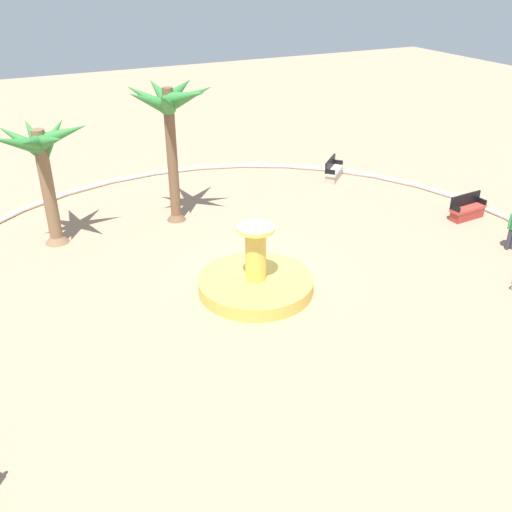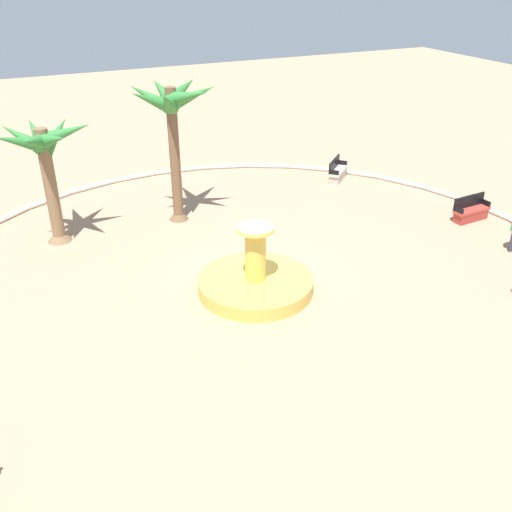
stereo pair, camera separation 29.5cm
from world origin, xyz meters
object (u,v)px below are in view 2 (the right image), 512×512
(palm_tree_near_fountain, at_px, (172,114))
(palm_tree_by_curb, at_px, (44,155))
(fountain, at_px, (255,282))
(bench_west, at_px, (471,212))
(bench_east, at_px, (337,173))

(palm_tree_near_fountain, height_order, palm_tree_by_curb, palm_tree_near_fountain)
(fountain, relative_size, palm_tree_by_curb, 0.81)
(palm_tree_by_curb, height_order, bench_west, palm_tree_by_curb)
(bench_west, bearing_deg, palm_tree_near_fountain, 64.55)
(palm_tree_near_fountain, bearing_deg, bench_west, -115.45)
(palm_tree_by_curb, bearing_deg, palm_tree_near_fountain, -90.19)
(fountain, height_order, bench_west, fountain)
(bench_east, bearing_deg, palm_tree_near_fountain, 98.20)
(palm_tree_by_curb, relative_size, bench_west, 2.77)
(palm_tree_near_fountain, relative_size, bench_east, 3.62)
(palm_tree_by_curb, bearing_deg, bench_east, -84.82)
(palm_tree_near_fountain, bearing_deg, bench_east, -81.80)
(bench_east, bearing_deg, palm_tree_by_curb, 95.18)
(fountain, bearing_deg, palm_tree_near_fountain, 4.13)
(bench_west, bearing_deg, fountain, 97.24)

